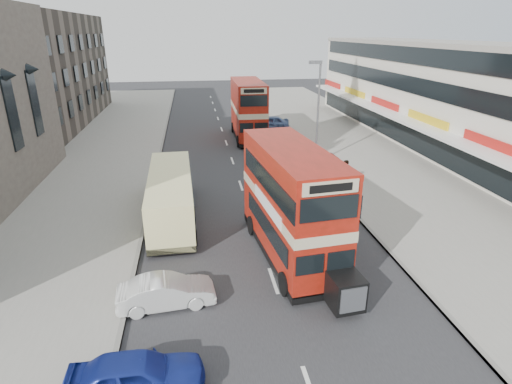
{
  "coord_description": "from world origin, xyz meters",
  "views": [
    {
      "loc": [
        -3.09,
        -13.05,
        10.22
      ],
      "look_at": [
        -0.14,
        6.1,
        2.6
      ],
      "focal_mm": 28.9,
      "sensor_mm": 36.0,
      "label": 1
    }
  ],
  "objects_px": {
    "car_right_c": "(269,122)",
    "car_left_front": "(166,292)",
    "car_left_near": "(136,375)",
    "coach": "(171,195)",
    "car_right_b": "(293,153)",
    "cyclist": "(278,154)",
    "bus_main": "(292,204)",
    "pedestrian_near": "(345,172)",
    "car_right_a": "(305,166)",
    "street_lamp": "(317,105)",
    "bus_second": "(248,110)"
  },
  "relations": [
    {
      "from": "car_left_front",
      "to": "car_right_c",
      "type": "xyz_separation_m",
      "value": [
        9.74,
        30.34,
        0.11
      ]
    },
    {
      "from": "car_right_c",
      "to": "cyclist",
      "type": "relative_size",
      "value": 1.98
    },
    {
      "from": "pedestrian_near",
      "to": "street_lamp",
      "type": "bearing_deg",
      "value": -102.81
    },
    {
      "from": "street_lamp",
      "to": "cyclist",
      "type": "xyz_separation_m",
      "value": [
        -2.85,
        1.06,
        -4.06
      ]
    },
    {
      "from": "car_right_c",
      "to": "street_lamp",
      "type": "bearing_deg",
      "value": 6.34
    },
    {
      "from": "coach",
      "to": "cyclist",
      "type": "xyz_separation_m",
      "value": [
        8.24,
        9.77,
        -0.74
      ]
    },
    {
      "from": "car_left_near",
      "to": "pedestrian_near",
      "type": "relative_size",
      "value": 2.33
    },
    {
      "from": "street_lamp",
      "to": "car_right_a",
      "type": "height_order",
      "value": "street_lamp"
    },
    {
      "from": "pedestrian_near",
      "to": "cyclist",
      "type": "xyz_separation_m",
      "value": [
        -3.55,
        6.12,
        -0.29
      ]
    },
    {
      "from": "car_right_c",
      "to": "pedestrian_near",
      "type": "bearing_deg",
      "value": 6.97
    },
    {
      "from": "car_right_c",
      "to": "cyclist",
      "type": "bearing_deg",
      "value": -6.48
    },
    {
      "from": "bus_main",
      "to": "car_left_near",
      "type": "height_order",
      "value": "bus_main"
    },
    {
      "from": "car_left_front",
      "to": "cyclist",
      "type": "relative_size",
      "value": 1.75
    },
    {
      "from": "car_right_c",
      "to": "cyclist",
      "type": "height_order",
      "value": "cyclist"
    },
    {
      "from": "bus_main",
      "to": "car_right_b",
      "type": "distance_m",
      "value": 15.82
    },
    {
      "from": "car_left_front",
      "to": "car_right_a",
      "type": "xyz_separation_m",
      "value": [
        9.6,
        14.75,
        0.07
      ]
    },
    {
      "from": "car_left_near",
      "to": "coach",
      "type": "bearing_deg",
      "value": -3.41
    },
    {
      "from": "bus_main",
      "to": "car_left_near",
      "type": "distance_m",
      "value": 9.92
    },
    {
      "from": "car_left_near",
      "to": "car_right_c",
      "type": "relative_size",
      "value": 0.94
    },
    {
      "from": "bus_main",
      "to": "car_right_a",
      "type": "height_order",
      "value": "bus_main"
    },
    {
      "from": "car_right_a",
      "to": "car_right_c",
      "type": "bearing_deg",
      "value": 175.8
    },
    {
      "from": "bus_main",
      "to": "bus_second",
      "type": "distance_m",
      "value": 23.41
    },
    {
      "from": "street_lamp",
      "to": "car_right_c",
      "type": "xyz_separation_m",
      "value": [
        -1.28,
        13.3,
        -4.05
      ]
    },
    {
      "from": "coach",
      "to": "car_right_b",
      "type": "distance_m",
      "value": 13.86
    },
    {
      "from": "coach",
      "to": "car_left_front",
      "type": "xyz_separation_m",
      "value": [
        0.07,
        -8.33,
        -0.84
      ]
    },
    {
      "from": "car_right_c",
      "to": "pedestrian_near",
      "type": "xyz_separation_m",
      "value": [
        1.98,
        -18.37,
        0.29
      ]
    },
    {
      "from": "bus_main",
      "to": "car_right_a",
      "type": "bearing_deg",
      "value": -114.18
    },
    {
      "from": "coach",
      "to": "car_right_a",
      "type": "xyz_separation_m",
      "value": [
        9.67,
        6.42,
        -0.77
      ]
    },
    {
      "from": "car_right_c",
      "to": "cyclist",
      "type": "xyz_separation_m",
      "value": [
        -1.57,
        -12.24,
        -0.0
      ]
    },
    {
      "from": "car_right_a",
      "to": "car_left_front",
      "type": "bearing_deg",
      "value": -36.72
    },
    {
      "from": "cyclist",
      "to": "bus_main",
      "type": "bearing_deg",
      "value": -99.59
    },
    {
      "from": "car_left_front",
      "to": "coach",
      "type": "bearing_deg",
      "value": -4.64
    },
    {
      "from": "coach",
      "to": "car_left_near",
      "type": "bearing_deg",
      "value": -94.32
    },
    {
      "from": "car_left_front",
      "to": "car_right_c",
      "type": "height_order",
      "value": "car_right_c"
    },
    {
      "from": "bus_second",
      "to": "cyclist",
      "type": "bearing_deg",
      "value": 99.57
    },
    {
      "from": "bus_second",
      "to": "car_right_a",
      "type": "bearing_deg",
      "value": 103.87
    },
    {
      "from": "car_left_front",
      "to": "cyclist",
      "type": "bearing_deg",
      "value": -29.42
    },
    {
      "from": "car_left_front",
      "to": "car_right_c",
      "type": "bearing_deg",
      "value": -22.92
    },
    {
      "from": "car_left_near",
      "to": "pedestrian_near",
      "type": "height_order",
      "value": "pedestrian_near"
    },
    {
      "from": "cyclist",
      "to": "car_right_c",
      "type": "bearing_deg",
      "value": 82.37
    },
    {
      "from": "pedestrian_near",
      "to": "cyclist",
      "type": "height_order",
      "value": "cyclist"
    },
    {
      "from": "coach",
      "to": "cyclist",
      "type": "relative_size",
      "value": 4.35
    },
    {
      "from": "cyclist",
      "to": "car_right_b",
      "type": "bearing_deg",
      "value": 8.37
    },
    {
      "from": "car_right_a",
      "to": "pedestrian_near",
      "type": "distance_m",
      "value": 3.51
    },
    {
      "from": "car_right_b",
      "to": "cyclist",
      "type": "bearing_deg",
      "value": -82.53
    },
    {
      "from": "car_left_near",
      "to": "pedestrian_near",
      "type": "xyz_separation_m",
      "value": [
        12.39,
        16.2,
        0.33
      ]
    },
    {
      "from": "car_right_c",
      "to": "car_left_front",
      "type": "bearing_deg",
      "value": -16.98
    },
    {
      "from": "bus_main",
      "to": "car_left_near",
      "type": "bearing_deg",
      "value": 43.0
    },
    {
      "from": "pedestrian_near",
      "to": "bus_main",
      "type": "bearing_deg",
      "value": 35.35
    },
    {
      "from": "car_left_near",
      "to": "street_lamp",
      "type": "bearing_deg",
      "value": -29.49
    }
  ]
}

